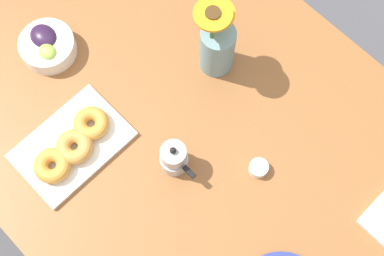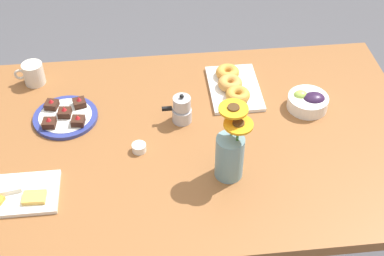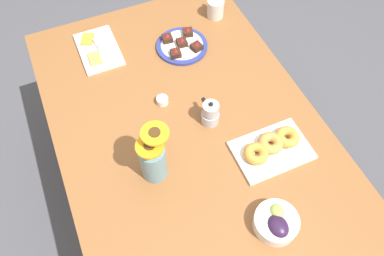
{
  "view_description": "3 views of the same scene",
  "coord_description": "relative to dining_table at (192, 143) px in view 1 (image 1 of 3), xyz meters",
  "views": [
    {
      "loc": [
        0.31,
        -0.31,
        2.04
      ],
      "look_at": [
        0.0,
        0.0,
        0.78
      ],
      "focal_mm": 50.0,
      "sensor_mm": 36.0,
      "label": 1
    },
    {
      "loc": [
        0.15,
        1.34,
        2.02
      ],
      "look_at": [
        0.0,
        0.0,
        0.78
      ],
      "focal_mm": 50.0,
      "sensor_mm": 36.0,
      "label": 2
    },
    {
      "loc": [
        -0.7,
        0.3,
        1.96
      ],
      "look_at": [
        0.0,
        0.0,
        0.78
      ],
      "focal_mm": 35.0,
      "sensor_mm": 36.0,
      "label": 3
    }
  ],
  "objects": [
    {
      "name": "ground_plane",
      "position": [
        0.0,
        0.0,
        -0.65
      ],
      "size": [
        6.0,
        6.0,
        0.0
      ],
      "primitive_type": "plane",
      "color": "#4C4C51"
    },
    {
      "name": "grape_bowl",
      "position": [
        -0.44,
        -0.11,
        0.12
      ],
      "size": [
        0.15,
        0.15,
        0.07
      ],
      "color": "white",
      "rests_on": "dining_table"
    },
    {
      "name": "dining_table",
      "position": [
        0.0,
        0.0,
        0.0
      ],
      "size": [
        1.6,
        1.0,
        0.74
      ],
      "color": "brown",
      "rests_on": "ground_plane"
    },
    {
      "name": "jam_cup_honey",
      "position": [
        0.18,
        0.05,
        0.1
      ],
      "size": [
        0.05,
        0.05,
        0.03
      ],
      "color": "white",
      "rests_on": "dining_table"
    },
    {
      "name": "moka_pot",
      "position": [
        0.03,
        -0.09,
        0.13
      ],
      "size": [
        0.11,
        0.07,
        0.12
      ],
      "color": "#B7B7BC",
      "rests_on": "dining_table"
    },
    {
      "name": "croissant_platter",
      "position": [
        -0.18,
        -0.24,
        0.11
      ],
      "size": [
        0.19,
        0.28,
        0.05
      ],
      "color": "white",
      "rests_on": "dining_table"
    },
    {
      "name": "flower_vase",
      "position": [
        -0.1,
        0.19,
        0.18
      ],
      "size": [
        0.11,
        0.12,
        0.27
      ],
      "color": "#6B939E",
      "rests_on": "dining_table"
    }
  ]
}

